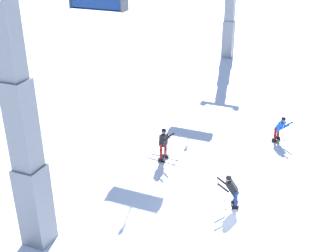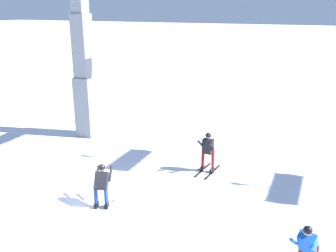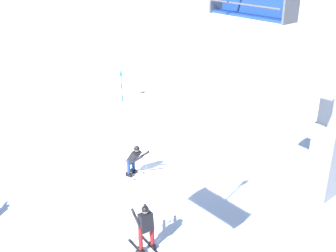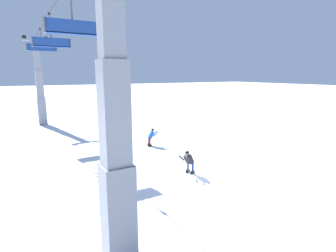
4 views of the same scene
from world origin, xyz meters
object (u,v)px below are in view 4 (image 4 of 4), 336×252
lift_tower_near (115,134)px  chairlift_seat_nearest (73,27)px  chairlift_seat_second (52,42)px  skier_distant_downhill (108,157)px  lift_tower_far (40,90)px  skier_distant_uphill (151,136)px  chairlift_seat_middle (42,48)px  skier_carving_main (189,160)px

lift_tower_near → chairlift_seat_nearest: 6.18m
chairlift_seat_second → skier_distant_downhill: 8.73m
lift_tower_far → skier_distant_uphill: lift_tower_far is taller
skier_distant_downhill → chairlift_seat_nearest: bearing=138.1°
chairlift_seat_nearest → skier_distant_downhill: (2.07, -1.85, -6.66)m
lift_tower_far → chairlift_seat_nearest: (-20.26, 0.00, 3.67)m
lift_tower_near → lift_tower_far: same height
chairlift_seat_nearest → skier_distant_downhill: bearing=-41.9°
lift_tower_near → chairlift_seat_nearest: size_ratio=4.20×
chairlift_seat_second → chairlift_seat_middle: 6.88m
skier_distant_downhill → lift_tower_near: bearing=165.3°
chairlift_seat_nearest → chairlift_seat_middle: 14.17m
skier_carving_main → lift_tower_near: lift_tower_near is taller
chairlift_seat_middle → lift_tower_far: bearing=0.0°
chairlift_seat_nearest → skier_distant_uphill: size_ratio=1.24×
lift_tower_far → skier_distant_downhill: size_ratio=5.70×
lift_tower_far → chairlift_seat_second: lift_tower_far is taller
lift_tower_near → chairlift_seat_second: bearing=0.0°
lift_tower_near → chairlift_seat_second: lift_tower_near is taller
chairlift_seat_nearest → skier_distant_downhill: size_ratio=1.36×
skier_distant_uphill → skier_distant_downhill: skier_distant_downhill is taller
chairlift_seat_nearest → chairlift_seat_second: same height
chairlift_seat_nearest → chairlift_seat_middle: size_ratio=0.94×
lift_tower_near → skier_distant_downhill: lift_tower_near is taller
chairlift_seat_nearest → lift_tower_far: bearing=0.0°
chairlift_seat_nearest → chairlift_seat_second: size_ratio=0.97×
lift_tower_near → skier_distant_uphill: lift_tower_near is taller
lift_tower_far → chairlift_seat_nearest: lift_tower_far is taller
skier_distant_uphill → lift_tower_near: bearing=149.1°
skier_distant_uphill → chairlift_seat_nearest: bearing=132.7°
chairlift_seat_nearest → chairlift_seat_middle: (14.17, 0.00, 0.31)m
skier_distant_uphill → skier_distant_downhill: (-4.07, 4.79, 0.16)m
lift_tower_near → skier_distant_uphill: (11.12, -6.64, -3.17)m
skier_carving_main → skier_distant_uphill: bearing=-7.3°
lift_tower_far → skier_distant_uphill: size_ratio=5.21×
lift_tower_near → skier_distant_uphill: 13.34m
lift_tower_far → chairlift_seat_second: 13.51m
chairlift_seat_nearest → skier_distant_uphill: 11.33m
skier_distant_uphill → skier_carving_main: bearing=172.7°
chairlift_seat_middle → lift_tower_near: bearing=180.0°
skier_carving_main → skier_distant_uphill: size_ratio=0.97×
skier_carving_main → skier_distant_downhill: size_ratio=1.06×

